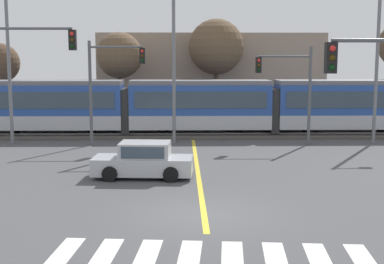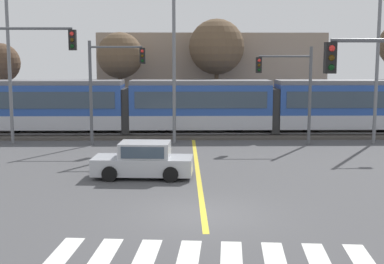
% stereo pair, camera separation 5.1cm
% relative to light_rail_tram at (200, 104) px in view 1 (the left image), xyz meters
% --- Properties ---
extents(ground_plane, '(200.00, 200.00, 0.00)m').
position_rel_light_rail_tram_xyz_m(ground_plane, '(-0.48, -17.69, -2.05)').
color(ground_plane, '#474749').
extents(track_bed, '(120.00, 4.00, 0.18)m').
position_rel_light_rail_tram_xyz_m(track_bed, '(-0.48, 0.01, -1.96)').
color(track_bed, '#4C4742').
rests_on(track_bed, ground).
extents(rail_near, '(120.00, 0.08, 0.10)m').
position_rel_light_rail_tram_xyz_m(rail_near, '(-0.48, -0.71, -1.82)').
color(rail_near, '#939399').
rests_on(rail_near, track_bed).
extents(rail_far, '(120.00, 0.08, 0.10)m').
position_rel_light_rail_tram_xyz_m(rail_far, '(-0.48, 0.73, -1.82)').
color(rail_far, '#939399').
rests_on(rail_far, track_bed).
extents(light_rail_tram, '(28.00, 2.64, 3.43)m').
position_rel_light_rail_tram_xyz_m(light_rail_tram, '(0.00, 0.00, 0.00)').
color(light_rail_tram, '#B7BAC1').
rests_on(light_rail_tram, track_bed).
extents(crosswalk_stripe_0, '(0.80, 2.84, 0.01)m').
position_rel_light_rail_tram_xyz_m(crosswalk_stripe_0, '(-4.32, -21.31, -2.04)').
color(crosswalk_stripe_0, silver).
rests_on(crosswalk_stripe_0, ground).
extents(crosswalk_stripe_1, '(0.80, 2.84, 0.01)m').
position_rel_light_rail_tram_xyz_m(crosswalk_stripe_1, '(-3.22, -21.40, -2.04)').
color(crosswalk_stripe_1, silver).
rests_on(crosswalk_stripe_1, ground).
extents(crosswalk_stripe_2, '(0.80, 2.84, 0.01)m').
position_rel_light_rail_tram_xyz_m(crosswalk_stripe_2, '(-2.12, -21.50, -2.04)').
color(crosswalk_stripe_2, silver).
rests_on(crosswalk_stripe_2, ground).
extents(crosswalk_stripe_3, '(0.80, 2.84, 0.01)m').
position_rel_light_rail_tram_xyz_m(crosswalk_stripe_3, '(-1.03, -21.59, -2.04)').
color(crosswalk_stripe_3, silver).
rests_on(crosswalk_stripe_3, ground).
extents(crosswalk_stripe_4, '(0.80, 2.84, 0.01)m').
position_rel_light_rail_tram_xyz_m(crosswalk_stripe_4, '(0.07, -21.69, -2.04)').
color(crosswalk_stripe_4, silver).
rests_on(crosswalk_stripe_4, ground).
extents(crosswalk_stripe_5, '(0.80, 2.84, 0.01)m').
position_rel_light_rail_tram_xyz_m(crosswalk_stripe_5, '(1.16, -21.79, -2.04)').
color(crosswalk_stripe_5, silver).
rests_on(crosswalk_stripe_5, ground).
extents(crosswalk_stripe_6, '(0.80, 2.84, 0.01)m').
position_rel_light_rail_tram_xyz_m(crosswalk_stripe_6, '(2.26, -21.88, -2.04)').
color(crosswalk_stripe_6, silver).
rests_on(crosswalk_stripe_6, ground).
extents(crosswalk_stripe_7, '(0.80, 2.84, 0.01)m').
position_rel_light_rail_tram_xyz_m(crosswalk_stripe_7, '(3.36, -21.98, -2.04)').
color(crosswalk_stripe_7, silver).
rests_on(crosswalk_stripe_7, ground).
extents(lane_centre_line, '(0.20, 17.65, 0.01)m').
position_rel_light_rail_tram_xyz_m(lane_centre_line, '(-0.48, -10.82, -2.04)').
color(lane_centre_line, gold).
rests_on(lane_centre_line, ground).
extents(sedan_crossing, '(4.30, 2.12, 1.52)m').
position_rel_light_rail_tram_xyz_m(sedan_crossing, '(-2.83, -12.19, -1.35)').
color(sedan_crossing, '#B7BABF').
rests_on(sedan_crossing, ground).
extents(traffic_light_far_left, '(3.25, 0.38, 6.01)m').
position_rel_light_rail_tram_xyz_m(traffic_light_far_left, '(-5.36, -3.73, 1.93)').
color(traffic_light_far_left, '#515459').
rests_on(traffic_light_far_left, ground).
extents(traffic_light_mid_left, '(4.25, 0.38, 6.77)m').
position_rel_light_rail_tram_xyz_m(traffic_light_mid_left, '(-8.65, -10.51, 2.43)').
color(traffic_light_mid_left, '#515459').
rests_on(traffic_light_mid_left, ground).
extents(traffic_light_far_right, '(3.25, 0.38, 5.69)m').
position_rel_light_rail_tram_xyz_m(traffic_light_far_right, '(5.12, -3.79, 1.64)').
color(traffic_light_far_right, '#515459').
rests_on(traffic_light_far_right, ground).
extents(street_lamp_west, '(2.17, 0.28, 9.66)m').
position_rel_light_rail_tram_xyz_m(street_lamp_west, '(-11.04, -3.09, 3.37)').
color(street_lamp_west, slate).
rests_on(street_lamp_west, ground).
extents(street_lamp_centre, '(2.41, 0.28, 9.52)m').
position_rel_light_rail_tram_xyz_m(street_lamp_centre, '(-1.43, -2.98, 3.33)').
color(street_lamp_centre, slate).
rests_on(street_lamp_centre, ground).
extents(street_lamp_east, '(1.81, 0.28, 8.61)m').
position_rel_light_rail_tram_xyz_m(street_lamp_east, '(10.38, -3.31, 2.79)').
color(street_lamp_east, slate).
rests_on(street_lamp_east, ground).
extents(bare_tree_far_west, '(2.83, 2.83, 6.08)m').
position_rel_light_rail_tram_xyz_m(bare_tree_far_west, '(-14.16, 4.10, 2.57)').
color(bare_tree_far_west, brown).
rests_on(bare_tree_far_west, ground).
extents(bare_tree_west, '(3.31, 3.31, 6.87)m').
position_rel_light_rail_tram_xyz_m(bare_tree_west, '(-5.64, 4.34, 3.13)').
color(bare_tree_west, brown).
rests_on(bare_tree_west, ground).
extents(bare_tree_east, '(4.07, 4.07, 7.88)m').
position_rel_light_rail_tram_xyz_m(bare_tree_east, '(1.37, 5.12, 3.77)').
color(bare_tree_east, brown).
rests_on(bare_tree_east, ground).
extents(building_backdrop_far, '(17.83, 6.00, 6.94)m').
position_rel_light_rail_tram_xyz_m(building_backdrop_far, '(1.17, 9.82, 1.43)').
color(building_backdrop_far, gray).
rests_on(building_backdrop_far, ground).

